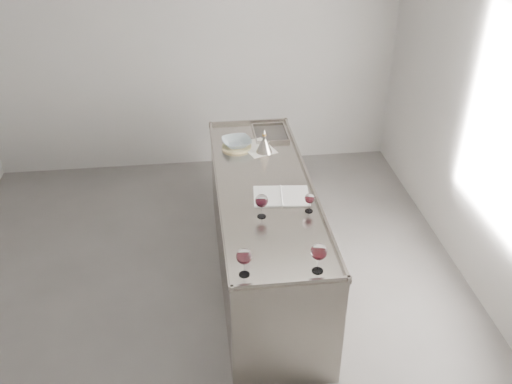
{
  "coord_description": "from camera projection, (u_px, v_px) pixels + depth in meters",
  "views": [
    {
      "loc": [
        -0.04,
        -3.54,
        3.28
      ],
      "look_at": [
        0.4,
        0.09,
        1.02
      ],
      "focal_mm": 40.0,
      "sensor_mm": 36.0,
      "label": 1
    }
  ],
  "objects": [
    {
      "name": "wine_glass_right",
      "position": [
        319.0,
        252.0,
        3.55
      ],
      "size": [
        0.11,
        0.11,
        0.21
      ],
      "rotation": [
        0.0,
        0.0,
        -0.32
      ],
      "color": "white",
      "rests_on": "counter"
    },
    {
      "name": "room_shell",
      "position": [
        200.0,
        156.0,
        3.98
      ],
      "size": [
        4.54,
        5.04,
        2.84
      ],
      "color": "#53504E",
      "rests_on": "ground"
    },
    {
      "name": "ceramic_bowl",
      "position": [
        237.0,
        142.0,
        5.06
      ],
      "size": [
        0.3,
        0.3,
        0.06
      ],
      "primitive_type": "imported",
      "rotation": [
        0.0,
        0.0,
        0.19
      ],
      "color": "#91A2A8",
      "rests_on": "trivet"
    },
    {
      "name": "wine_glass_small",
      "position": [
        310.0,
        199.0,
        4.16
      ],
      "size": [
        0.07,
        0.07,
        0.15
      ],
      "rotation": [
        0.0,
        0.0,
        0.18
      ],
      "color": "white",
      "rests_on": "counter"
    },
    {
      "name": "wine_glass_middle",
      "position": [
        262.0,
        201.0,
        4.09
      ],
      "size": [
        0.09,
        0.09,
        0.19
      ],
      "rotation": [
        0.0,
        0.0,
        0.28
      ],
      "color": "white",
      "rests_on": "counter"
    },
    {
      "name": "wine_glass_left",
      "position": [
        244.0,
        257.0,
        3.53
      ],
      "size": [
        0.1,
        0.1,
        0.2
      ],
      "rotation": [
        0.0,
        0.0,
        -0.3
      ],
      "color": "white",
      "rests_on": "counter"
    },
    {
      "name": "notebook",
      "position": [
        281.0,
        196.0,
        4.38
      ],
      "size": [
        0.45,
        0.34,
        0.02
      ],
      "rotation": [
        0.0,
        0.0,
        -0.1
      ],
      "color": "silver",
      "rests_on": "counter"
    },
    {
      "name": "loose_paper_top",
      "position": [
        258.0,
        148.0,
        5.09
      ],
      "size": [
        0.34,
        0.4,
        0.0
      ],
      "primitive_type": "cube",
      "rotation": [
        0.0,
        0.0,
        0.35
      ],
      "color": "white",
      "rests_on": "counter"
    },
    {
      "name": "counter",
      "position": [
        264.0,
        234.0,
        4.77
      ],
      "size": [
        0.77,
        2.42,
        0.97
      ],
      "color": "gray",
      "rests_on": "ground"
    },
    {
      "name": "trivet",
      "position": [
        237.0,
        147.0,
        5.09
      ],
      "size": [
        0.34,
        0.34,
        0.02
      ],
      "primitive_type": "cylinder",
      "rotation": [
        0.0,
        0.0,
        0.39
      ],
      "color": "#D2C488",
      "rests_on": "counter"
    },
    {
      "name": "wine_funnel",
      "position": [
        264.0,
        145.0,
        4.98
      ],
      "size": [
        0.15,
        0.15,
        0.22
      ],
      "rotation": [
        0.0,
        0.0,
        0.38
      ],
      "color": "#A89E95",
      "rests_on": "counter"
    }
  ]
}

